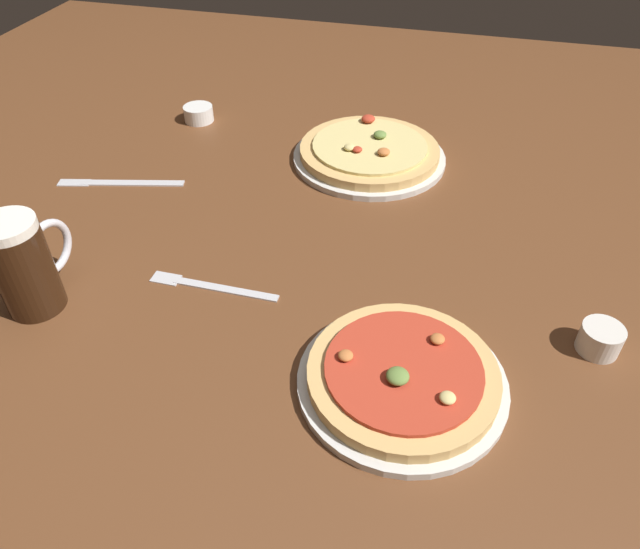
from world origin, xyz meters
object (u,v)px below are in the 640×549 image
object	(u,v)px
knife_right	(120,182)
beer_mug_dark	(25,265)
pizza_plate_near	(402,377)
pizza_plate_far	(372,153)
ramekin_butter	(199,114)
fork_left	(210,286)
ramekin_sauce	(600,339)

from	to	relation	value
knife_right	beer_mug_dark	bearing A→B (deg)	-80.95
pizza_plate_near	pizza_plate_far	size ratio (longest dim) A/B	0.88
beer_mug_dark	ramekin_butter	world-z (taller)	beer_mug_dark
pizza_plate_far	fork_left	bearing A→B (deg)	-110.56
ramekin_butter	fork_left	size ratio (longest dim) A/B	0.32
pizza_plate_far	ramekin_butter	distance (m)	0.42
pizza_plate_near	ramekin_sauce	bearing A→B (deg)	27.58
beer_mug_dark	ramekin_butter	bearing A→B (deg)	91.17
fork_left	pizza_plate_far	bearing A→B (deg)	69.44
ramekin_butter	knife_right	bearing A→B (deg)	-97.96
pizza_plate_near	fork_left	bearing A→B (deg)	159.89
ramekin_butter	knife_right	distance (m)	0.29
pizza_plate_near	knife_right	bearing A→B (deg)	149.73
fork_left	beer_mug_dark	bearing A→B (deg)	-157.29
pizza_plate_far	knife_right	bearing A→B (deg)	-155.10
ramekin_sauce	ramekin_butter	world-z (taller)	ramekin_sauce
beer_mug_dark	knife_right	xyz separation A→B (m)	(-0.05, 0.33, -0.07)
pizza_plate_far	ramekin_butter	xyz separation A→B (m)	(-0.41, 0.08, 0.00)
pizza_plate_near	fork_left	size ratio (longest dim) A/B	1.31
ramekin_butter	fork_left	bearing A→B (deg)	-64.87
ramekin_sauce	ramekin_butter	xyz separation A→B (m)	(-0.80, 0.50, -0.00)
pizza_plate_far	knife_right	distance (m)	0.49
pizza_plate_far	ramekin_sauce	bearing A→B (deg)	-47.15
ramekin_sauce	knife_right	xyz separation A→B (m)	(-0.84, 0.22, -0.02)
beer_mug_dark	ramekin_sauce	xyz separation A→B (m)	(0.79, 0.11, -0.05)
pizza_plate_far	knife_right	size ratio (longest dim) A/B	1.28
fork_left	knife_right	world-z (taller)	same
pizza_plate_far	ramekin_butter	bearing A→B (deg)	169.31
ramekin_butter	pizza_plate_near	bearing A→B (deg)	-48.73
ramekin_sauce	knife_right	size ratio (longest dim) A/B	0.24
ramekin_sauce	ramekin_butter	bearing A→B (deg)	147.96
pizza_plate_near	fork_left	world-z (taller)	pizza_plate_near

